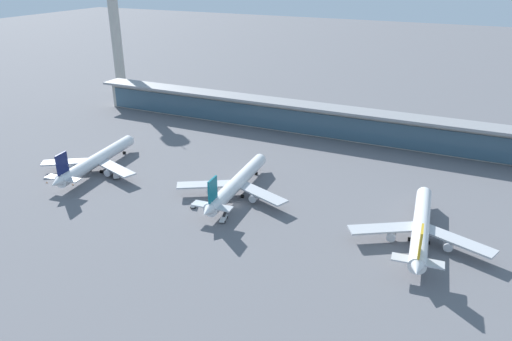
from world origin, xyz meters
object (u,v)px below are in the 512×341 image
(airliner_right_stand, at_px, (421,227))
(control_tower, at_px, (115,22))
(service_truck_under_wing_red, at_px, (116,173))
(safety_cone_bravo, at_px, (47,182))
(safety_cone_alpha, at_px, (73,184))
(airliner_left_stand, at_px, (96,160))
(airliner_centre_stand, at_px, (237,183))
(service_truck_mid_apron_white, at_px, (224,218))
(service_truck_near_nose_white, at_px, (194,205))

(airliner_right_stand, distance_m, control_tower, 235.65)
(service_truck_under_wing_red, relative_size, control_tower, 0.08)
(control_tower, relative_size, safety_cone_bravo, 116.36)
(control_tower, height_order, safety_cone_bravo, control_tower)
(safety_cone_alpha, distance_m, safety_cone_bravo, 11.06)
(airliner_left_stand, distance_m, service_truck_under_wing_red, 11.63)
(airliner_centre_stand, relative_size, service_truck_mid_apron_white, 8.16)
(airliner_left_stand, distance_m, safety_cone_alpha, 15.75)
(service_truck_under_wing_red, bearing_deg, service_truck_near_nose_white, -11.87)
(service_truck_near_nose_white, bearing_deg, airliner_right_stand, 8.43)
(airliner_right_stand, distance_m, safety_cone_bravo, 139.12)
(airliner_centre_stand, bearing_deg, service_truck_mid_apron_white, -75.65)
(service_truck_mid_apron_white, xyz_separation_m, safety_cone_bravo, (-76.82, -3.50, -0.49))
(safety_cone_bravo, bearing_deg, airliner_centre_stand, 17.36)
(safety_cone_alpha, xyz_separation_m, safety_cone_bravo, (-10.69, -2.85, 0.00))
(airliner_centre_stand, distance_m, service_truck_under_wing_red, 51.77)
(airliner_left_stand, bearing_deg, safety_cone_bravo, -118.14)
(airliner_left_stand, bearing_deg, service_truck_near_nose_white, -11.31)
(airliner_left_stand, distance_m, safety_cone_bravo, 20.81)
(service_truck_mid_apron_white, distance_m, safety_cone_alpha, 66.14)
(service_truck_under_wing_red, bearing_deg, safety_cone_bravo, -142.00)
(service_truck_near_nose_white, height_order, service_truck_under_wing_red, service_truck_under_wing_red)
(airliner_centre_stand, xyz_separation_m, service_truck_under_wing_red, (-51.29, -6.35, -3.04))
(airliner_left_stand, xyz_separation_m, safety_cone_alpha, (1.10, -15.08, -4.41))
(airliner_centre_stand, bearing_deg, service_truck_near_nose_white, -121.44)
(service_truck_under_wing_red, bearing_deg, airliner_right_stand, 1.13)
(service_truck_under_wing_red, distance_m, safety_cone_bravo, 26.26)
(service_truck_mid_apron_white, bearing_deg, safety_cone_alpha, -179.43)
(service_truck_mid_apron_white, height_order, safety_cone_alpha, service_truck_mid_apron_white)
(airliner_right_stand, distance_m, service_truck_near_nose_white, 76.06)
(airliner_right_stand, xyz_separation_m, safety_cone_alpha, (-127.13, -15.60, -4.41))
(service_truck_mid_apron_white, xyz_separation_m, control_tower, (-144.47, 123.36, 43.42))
(airliner_centre_stand, distance_m, safety_cone_alpha, 64.49)
(airliner_right_stand, xyz_separation_m, service_truck_mid_apron_white, (-61.00, -14.94, -3.92))
(service_truck_near_nose_white, bearing_deg, safety_cone_alpha, -175.09)
(service_truck_near_nose_white, bearing_deg, service_truck_mid_apron_white, -15.08)
(airliner_centre_stand, height_order, safety_cone_alpha, airliner_centre_stand)
(airliner_centre_stand, relative_size, service_truck_near_nose_white, 17.38)
(control_tower, xyz_separation_m, safety_cone_bravo, (67.65, -126.86, -43.91))
(airliner_right_stand, relative_size, service_truck_mid_apron_white, 8.16)
(service_truck_under_wing_red, distance_m, control_tower, 147.87)
(airliner_right_stand, distance_m, service_truck_mid_apron_white, 62.93)
(service_truck_near_nose_white, relative_size, control_tower, 0.04)
(airliner_left_stand, relative_size, safety_cone_alpha, 80.57)
(safety_cone_alpha, bearing_deg, service_truck_mid_apron_white, 0.57)
(control_tower, bearing_deg, service_truck_mid_apron_white, -40.49)
(airliner_left_stand, height_order, service_truck_near_nose_white, airliner_left_stand)
(airliner_right_stand, distance_m, safety_cone_alpha, 128.16)
(service_truck_under_wing_red, bearing_deg, airliner_centre_stand, 7.05)
(airliner_left_stand, distance_m, airliner_right_stand, 128.24)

